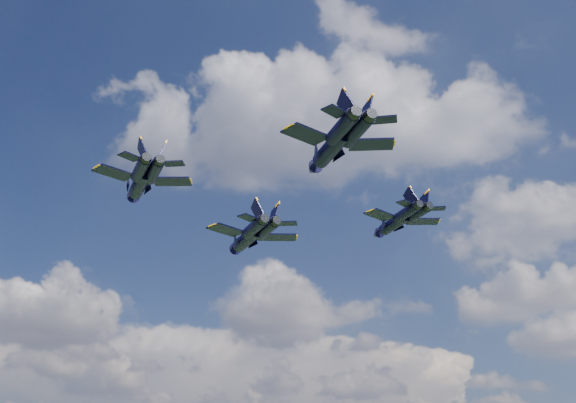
% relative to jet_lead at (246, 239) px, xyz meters
% --- Properties ---
extents(jet_lead, '(12.73, 15.66, 3.92)m').
position_rel_jet_lead_xyz_m(jet_lead, '(0.00, 0.00, 0.00)').
color(jet_lead, black).
extents(jet_left, '(10.59, 13.51, 3.35)m').
position_rel_jet_lead_xyz_m(jet_left, '(-6.56, -21.37, -0.31)').
color(jet_left, black).
extents(jet_right, '(10.38, 13.15, 3.27)m').
position_rel_jet_lead_xyz_m(jet_right, '(20.10, -1.99, 0.06)').
color(jet_right, black).
extents(jet_slot, '(11.32, 15.12, 3.69)m').
position_rel_jet_lead_xyz_m(jet_slot, '(15.25, -24.29, 0.44)').
color(jet_slot, black).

